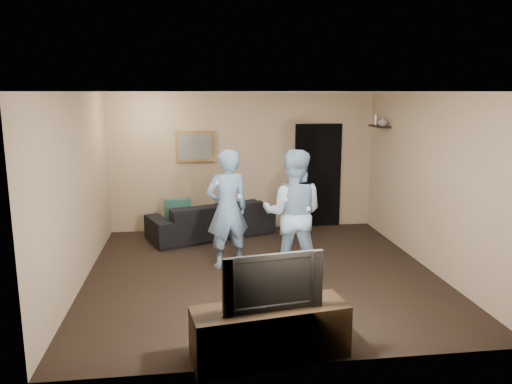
{
  "coord_description": "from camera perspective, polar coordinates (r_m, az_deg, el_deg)",
  "views": [
    {
      "loc": [
        -0.98,
        -6.83,
        2.6
      ],
      "look_at": [
        -0.04,
        0.3,
        1.15
      ],
      "focal_mm": 35.0,
      "sensor_mm": 36.0,
      "label": 1
    }
  ],
  "objects": [
    {
      "name": "television",
      "position": [
        4.91,
        1.64,
        -9.92
      ],
      "size": [
        1.0,
        0.28,
        0.57
      ],
      "primitive_type": "imported",
      "rotation": [
        0.0,
        0.0,
        0.16
      ],
      "color": "black",
      "rests_on": "tv_console"
    },
    {
      "name": "wall_right",
      "position": [
        7.77,
        19.25,
        1.13
      ],
      "size": [
        0.04,
        5.0,
        2.6
      ],
      "primitive_type": "cube",
      "color": "tan",
      "rests_on": "ground"
    },
    {
      "name": "wall_shelf",
      "position": [
        9.28,
        13.94,
        7.3
      ],
      "size": [
        0.2,
        0.6,
        0.03
      ],
      "primitive_type": "cube",
      "color": "black",
      "rests_on": "wall_right"
    },
    {
      "name": "doorway",
      "position": [
        9.74,
        7.07,
        1.86
      ],
      "size": [
        0.9,
        0.06,
        2.0
      ],
      "primitive_type": "cube",
      "color": "black",
      "rests_on": "ground"
    },
    {
      "name": "painting_frame",
      "position": [
        9.35,
        -6.98,
        5.18
      ],
      "size": [
        0.72,
        0.05,
        0.57
      ],
      "primitive_type": "cube",
      "color": "olive",
      "rests_on": "wall_back"
    },
    {
      "name": "ground",
      "position": [
        7.37,
        0.65,
        -9.25
      ],
      "size": [
        5.0,
        5.0,
        0.0
      ],
      "primitive_type": "plane",
      "color": "black",
      "rests_on": "ground"
    },
    {
      "name": "wii_player_right",
      "position": [
        7.05,
        4.25,
        -2.48
      ],
      "size": [
        1.04,
        0.91,
        1.82
      ],
      "color": "#97BEDC",
      "rests_on": "ground"
    },
    {
      "name": "ceiling",
      "position": [
        6.9,
        0.69,
        11.41
      ],
      "size": [
        5.0,
        5.0,
        0.04
      ],
      "primitive_type": "cube",
      "color": "silver",
      "rests_on": "wall_back"
    },
    {
      "name": "painting_canvas",
      "position": [
        9.33,
        -6.98,
        5.17
      ],
      "size": [
        0.62,
        0.01,
        0.47
      ],
      "primitive_type": "cube",
      "color": "slate",
      "rests_on": "painting_frame"
    },
    {
      "name": "wall_back",
      "position": [
        9.47,
        -1.47,
        3.51
      ],
      "size": [
        5.0,
        0.04,
        2.6
      ],
      "primitive_type": "cube",
      "color": "tan",
      "rests_on": "ground"
    },
    {
      "name": "light_switch",
      "position": [
        9.57,
        3.62,
        3.57
      ],
      "size": [
        0.08,
        0.02,
        0.12
      ],
      "primitive_type": "cube",
      "color": "silver",
      "rests_on": "wall_back"
    },
    {
      "name": "tv_console",
      "position": [
        5.14,
        1.6,
        -15.77
      ],
      "size": [
        1.61,
        0.73,
        0.55
      ],
      "primitive_type": "cube",
      "rotation": [
        0.0,
        0.0,
        0.16
      ],
      "color": "black",
      "rests_on": "ground"
    },
    {
      "name": "shelf_vase",
      "position": [
        9.13,
        14.32,
        7.84
      ],
      "size": [
        0.18,
        0.18,
        0.16
      ],
      "primitive_type": "imported",
      "rotation": [
        0.0,
        0.0,
        -0.14
      ],
      "color": "#9D9DA1",
      "rests_on": "wall_shelf"
    },
    {
      "name": "wall_left",
      "position": [
        7.11,
        -19.69,
        0.2
      ],
      "size": [
        0.04,
        5.0,
        2.6
      ],
      "primitive_type": "cube",
      "color": "tan",
      "rests_on": "ground"
    },
    {
      "name": "wii_player_left",
      "position": [
        7.4,
        -3.3,
        -1.96
      ],
      "size": [
        0.74,
        0.58,
        1.78
      ],
      "color": "#75A1CC",
      "rests_on": "ground"
    },
    {
      "name": "shelf_figurine",
      "position": [
        9.46,
        13.54,
        8.03
      ],
      "size": [
        0.06,
        0.06,
        0.18
      ],
      "primitive_type": "cylinder",
      "color": "#BDBDC1",
      "rests_on": "wall_shelf"
    },
    {
      "name": "wall_front",
      "position": [
        4.62,
        5.07,
        -4.97
      ],
      "size": [
        5.0,
        0.04,
        2.6
      ],
      "primitive_type": "cube",
      "color": "tan",
      "rests_on": "ground"
    },
    {
      "name": "sofa",
      "position": [
        9.12,
        -5.17,
        -3.07
      ],
      "size": [
        2.4,
        1.62,
        0.65
      ],
      "primitive_type": "imported",
      "rotation": [
        0.0,
        0.0,
        3.51
      ],
      "color": "black",
      "rests_on": "ground"
    },
    {
      "name": "throw_pillow",
      "position": [
        9.09,
        -8.93,
        -2.23
      ],
      "size": [
        0.48,
        0.21,
        0.46
      ],
      "primitive_type": "cube",
      "rotation": [
        0.0,
        0.0,
        0.13
      ],
      "color": "#184A40",
      "rests_on": "sofa"
    }
  ]
}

